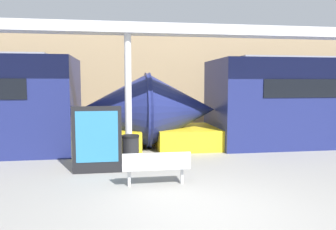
# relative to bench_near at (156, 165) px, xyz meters

# --- Properties ---
(ground_plane) EXTENTS (60.00, 60.00, 0.00)m
(ground_plane) POSITION_rel_bench_near_xyz_m (0.74, -1.52, -0.47)
(ground_plane) COLOR gray
(station_wall) EXTENTS (56.00, 0.20, 5.00)m
(station_wall) POSITION_rel_bench_near_xyz_m (0.74, 8.14, 2.03)
(station_wall) COLOR #9E8460
(station_wall) RESTS_ON ground_plane
(bench_near) EXTENTS (1.48, 0.45, 0.77)m
(bench_near) POSITION_rel_bench_near_xyz_m (0.00, 0.00, 0.00)
(bench_near) COLOR silver
(bench_near) RESTS_ON ground_plane
(trash_bin) EXTENTS (0.48, 0.48, 0.88)m
(trash_bin) POSITION_rel_bench_near_xyz_m (-0.50, 1.69, -0.02)
(trash_bin) COLOR black
(trash_bin) RESTS_ON ground_plane
(poster_board) EXTENTS (1.22, 0.07, 1.69)m
(poster_board) POSITION_rel_bench_near_xyz_m (-1.34, 1.26, 0.39)
(poster_board) COLOR black
(poster_board) RESTS_ON ground_plane
(support_column_near) EXTENTS (0.19, 0.19, 3.58)m
(support_column_near) POSITION_rel_bench_near_xyz_m (-0.53, 2.05, 1.32)
(support_column_near) COLOR silver
(support_column_near) RESTS_ON ground_plane
(canopy_beam) EXTENTS (28.00, 0.60, 0.28)m
(canopy_beam) POSITION_rel_bench_near_xyz_m (-0.53, 2.05, 3.25)
(canopy_beam) COLOR #B7B7BC
(canopy_beam) RESTS_ON support_column_near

